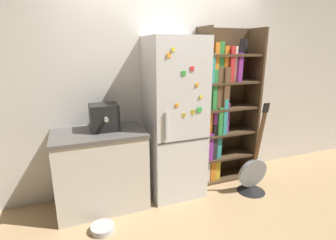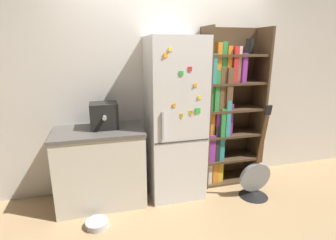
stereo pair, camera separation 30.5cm
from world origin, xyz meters
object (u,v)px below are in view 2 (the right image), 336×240
Objects in this scene: guitar at (255,184)px; pet_bowl at (97,223)px; espresso_machine at (104,116)px; bookshelf at (224,108)px; refrigerator at (175,119)px.

guitar reaches higher than pet_bowl.
bookshelf is at bearing 3.47° from espresso_machine.
guitar is (0.21, -0.51, -0.83)m from bookshelf.
espresso_machine is at bearing 73.73° from pet_bowl.
pet_bowl is (-0.15, -0.51, -0.99)m from espresso_machine.
bookshelf is 6.46× the size of espresso_machine.
pet_bowl is at bearing -153.99° from refrigerator.
bookshelf reaches higher than guitar.
guitar is at bearing -67.40° from bookshelf.
espresso_machine is 0.27× the size of guitar.
pet_bowl is (-1.86, -0.09, -0.13)m from guitar.
refrigerator is 0.81m from espresso_machine.
espresso_machine is at bearing 166.33° from guitar.
refrigerator is at bearing 157.43° from guitar.
espresso_machine is 1.13m from pet_bowl.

